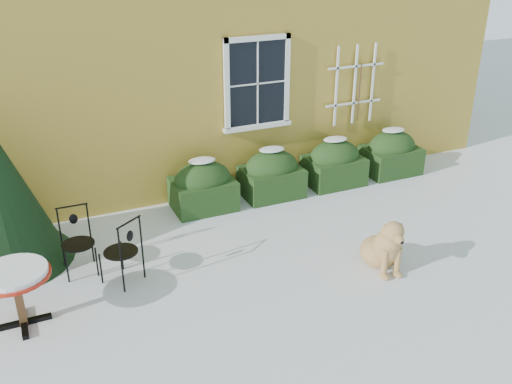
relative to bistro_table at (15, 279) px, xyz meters
name	(u,v)px	position (x,y,z in m)	size (l,w,h in m)	color
ground	(285,278)	(3.38, -0.41, -0.65)	(80.00, 80.00, 0.00)	white
hedge_row	(303,169)	(5.03, 2.14, -0.25)	(4.95, 0.80, 0.91)	#1A3313
bistro_table	(15,279)	(0.00, 0.00, 0.00)	(0.84, 0.84, 0.78)	black
patio_chair_near	(123,251)	(1.35, 0.43, -0.17)	(0.60, 0.59, 0.97)	black
patio_chair_far	(77,241)	(0.83, 0.97, -0.17)	(0.46, 0.46, 0.95)	black
dog	(385,247)	(4.76, -0.75, -0.31)	(0.62, 0.94, 0.86)	tan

